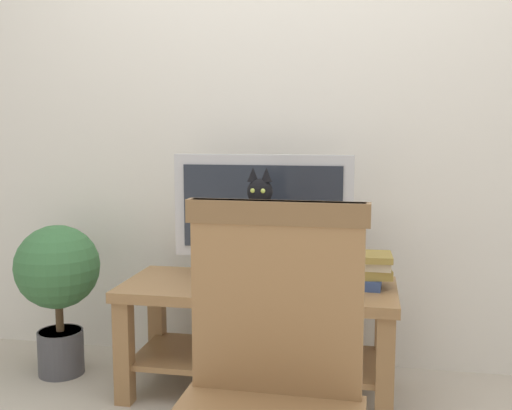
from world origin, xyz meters
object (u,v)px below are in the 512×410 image
tv (263,212)px  potted_plant (58,279)px  wooden_chair (268,379)px  book_stack (364,269)px  tv_stand (258,316)px  media_box (262,284)px  cat (261,237)px

tv → potted_plant: tv is taller
wooden_chair → book_stack: wooden_chair is taller
wooden_chair → book_stack: size_ratio=4.11×
wooden_chair → potted_plant: bearing=136.2°
tv_stand → tv: tv is taller
tv → media_box: tv is taller
tv_stand → wooden_chair: 1.14m
wooden_chair → potted_plant: (-1.18, 1.13, -0.10)m
potted_plant → wooden_chair: bearing=-43.8°
tv → potted_plant: bearing=-175.6°
cat → wooden_chair: 1.03m
tv → media_box: bearing=-81.1°
tv_stand → book_stack: book_stack is taller
wooden_chair → tv_stand: bearing=101.6°
cat → potted_plant: size_ratio=0.65×
tv → potted_plant: size_ratio=1.11×
tv → cat: bearing=-81.3°
media_box → wooden_chair: bearing=-79.0°
cat → tv_stand: bearing=107.8°
cat → wooden_chair: bearing=-79.0°
tv → cat: tv is taller
tv → media_box: size_ratio=2.18×
cat → potted_plant: 1.02m
tv → media_box: (0.03, -0.19, -0.27)m
media_box → potted_plant: size_ratio=0.51×
wooden_chair → cat: bearing=101.0°
tv_stand → potted_plant: size_ratio=1.65×
media_box → potted_plant: (-0.98, 0.12, -0.06)m
tv_stand → book_stack: 0.50m
media_box → potted_plant: 0.99m
book_stack → media_box: bearing=-163.3°
media_box → cat: size_ratio=0.79×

